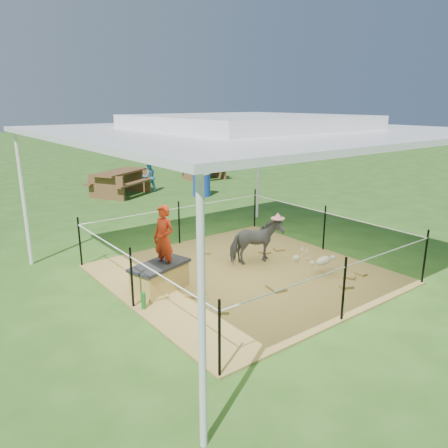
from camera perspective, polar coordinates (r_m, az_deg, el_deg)
ground at (r=8.23m, az=2.56°, el=-6.61°), size 90.00×90.00×0.00m
hay_patch at (r=8.22m, az=2.56°, el=-6.52°), size 4.60×4.60×0.03m
canopy_tent at (r=7.62m, az=2.81°, el=12.46°), size 6.30×6.30×2.90m
rope_fence at (r=8.00m, az=2.62°, el=-2.35°), size 4.54×4.54×1.00m
straw_bale at (r=7.50m, az=-8.34°, el=-7.04°), size 1.05×0.73×0.42m
dark_cloth at (r=7.42m, az=-8.41°, el=-5.34°), size 1.12×0.80×0.05m
woman at (r=7.29m, az=-7.89°, el=-1.18°), size 0.38×0.48×1.14m
green_bottle at (r=6.94m, az=-10.47°, el=-9.81°), size 0.09×0.09×0.26m
pony at (r=8.59m, az=4.22°, el=-2.34°), size 1.11×0.69×0.88m
pink_hat at (r=8.45m, az=4.28°, el=0.90°), size 0.27×0.27×0.13m
foal at (r=8.32m, az=12.88°, el=-4.53°), size 1.05×0.70×0.54m
trash_barrel at (r=14.93m, az=-2.95°, el=5.42°), size 0.78×0.78×0.92m
picnic_table_near at (r=15.45m, az=-13.37°, el=5.21°), size 2.46×2.24×0.84m
picnic_table_far at (r=18.21m, az=-2.59°, el=6.97°), size 1.81×1.36×0.72m
distant_person at (r=15.82m, az=-9.77°, el=6.07°), size 0.57×0.47×1.07m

